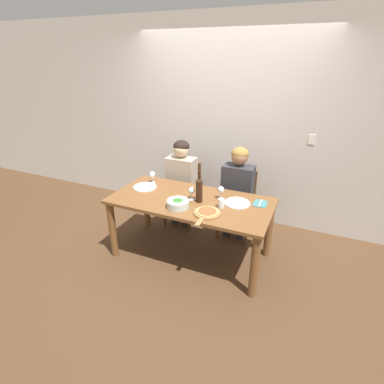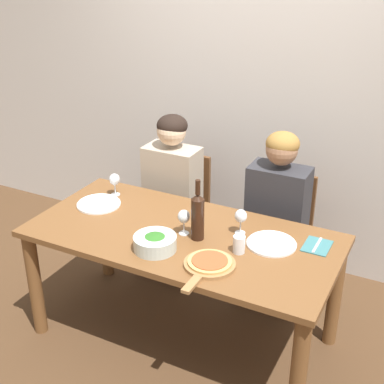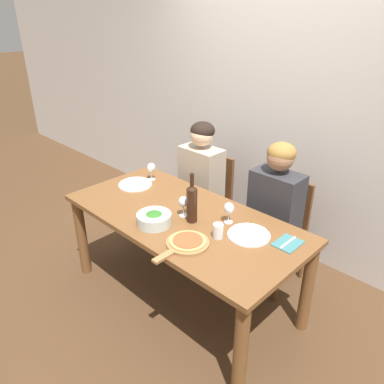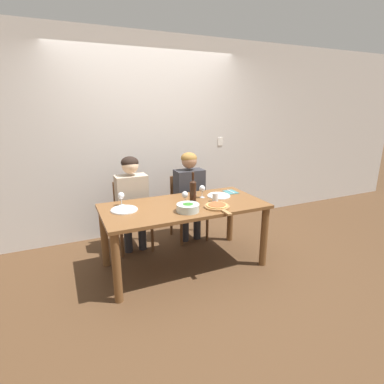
{
  "view_description": "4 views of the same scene",
  "coord_description": "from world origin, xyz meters",
  "px_view_note": "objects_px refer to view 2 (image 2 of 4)",
  "views": [
    {
      "loc": [
        1.21,
        -2.71,
        2.18
      ],
      "look_at": [
        0.02,
        -0.01,
        0.84
      ],
      "focal_mm": 28.0,
      "sensor_mm": 36.0,
      "label": 1
    },
    {
      "loc": [
        1.26,
        -2.34,
        2.25
      ],
      "look_at": [
        -0.02,
        0.17,
        0.92
      ],
      "focal_mm": 50.0,
      "sensor_mm": 36.0,
      "label": 2
    },
    {
      "loc": [
        1.66,
        -1.6,
        2.05
      ],
      "look_at": [
        0.07,
        0.03,
        0.93
      ],
      "focal_mm": 35.0,
      "sensor_mm": 36.0,
      "label": 3
    },
    {
      "loc": [
        -1.2,
        -2.87,
        1.78
      ],
      "look_at": [
        0.1,
        0.01,
        0.87
      ],
      "focal_mm": 28.0,
      "sensor_mm": 36.0,
      "label": 4
    }
  ],
  "objects_px": {
    "chair_right": "(279,232)",
    "pizza_on_board": "(209,264)",
    "wine_glass_left": "(115,180)",
    "water_tumbler": "(239,244)",
    "person_man": "(277,205)",
    "dinner_plate_left": "(99,204)",
    "wine_glass_centre": "(184,218)",
    "chair_left": "(179,208)",
    "wine_bottle": "(198,216)",
    "dinner_plate_right": "(272,243)",
    "fork_on_napkin": "(317,246)",
    "broccoli_bowl": "(155,243)",
    "person_woman": "(171,182)",
    "wine_glass_right": "(241,217)"
  },
  "relations": [
    {
      "from": "chair_right",
      "to": "pizza_on_board",
      "type": "height_order",
      "value": "chair_right"
    },
    {
      "from": "wine_glass_left",
      "to": "water_tumbler",
      "type": "bearing_deg",
      "value": -16.18
    },
    {
      "from": "person_man",
      "to": "dinner_plate_left",
      "type": "bearing_deg",
      "value": -150.69
    },
    {
      "from": "person_man",
      "to": "wine_glass_centre",
      "type": "xyz_separation_m",
      "value": [
        -0.34,
        -0.63,
        0.12
      ]
    },
    {
      "from": "chair_left",
      "to": "wine_bottle",
      "type": "xyz_separation_m",
      "value": [
        0.53,
        -0.75,
        0.42
      ]
    },
    {
      "from": "dinner_plate_right",
      "to": "fork_on_napkin",
      "type": "bearing_deg",
      "value": 23.15
    },
    {
      "from": "chair_left",
      "to": "person_man",
      "type": "bearing_deg",
      "value": -7.89
    },
    {
      "from": "person_man",
      "to": "broccoli_bowl",
      "type": "xyz_separation_m",
      "value": [
        -0.4,
        -0.85,
        0.06
      ]
    },
    {
      "from": "chair_left",
      "to": "water_tumbler",
      "type": "bearing_deg",
      "value": -44.63
    },
    {
      "from": "person_man",
      "to": "wine_bottle",
      "type": "bearing_deg",
      "value": -111.04
    },
    {
      "from": "person_woman",
      "to": "broccoli_bowl",
      "type": "bearing_deg",
      "value": -66.14
    },
    {
      "from": "person_man",
      "to": "water_tumbler",
      "type": "distance_m",
      "value": 0.68
    },
    {
      "from": "wine_glass_right",
      "to": "wine_glass_centre",
      "type": "relative_size",
      "value": 1.0
    },
    {
      "from": "chair_left",
      "to": "person_man",
      "type": "relative_size",
      "value": 0.71
    },
    {
      "from": "water_tumbler",
      "to": "fork_on_napkin",
      "type": "xyz_separation_m",
      "value": [
        0.36,
        0.25,
        -0.05
      ]
    },
    {
      "from": "chair_left",
      "to": "wine_glass_left",
      "type": "relative_size",
      "value": 5.66
    },
    {
      "from": "chair_left",
      "to": "person_man",
      "type": "xyz_separation_m",
      "value": [
        0.78,
        -0.11,
        0.26
      ]
    },
    {
      "from": "wine_bottle",
      "to": "wine_glass_centre",
      "type": "height_order",
      "value": "wine_bottle"
    },
    {
      "from": "chair_left",
      "to": "fork_on_napkin",
      "type": "height_order",
      "value": "chair_left"
    },
    {
      "from": "person_man",
      "to": "dinner_plate_right",
      "type": "xyz_separation_m",
      "value": [
        0.15,
        -0.52,
        0.03
      ]
    },
    {
      "from": "broccoli_bowl",
      "to": "wine_glass_right",
      "type": "bearing_deg",
      "value": 47.15
    },
    {
      "from": "person_man",
      "to": "wine_glass_right",
      "type": "distance_m",
      "value": 0.5
    },
    {
      "from": "pizza_on_board",
      "to": "person_man",
      "type": "bearing_deg",
      "value": 85.63
    },
    {
      "from": "chair_left",
      "to": "chair_right",
      "type": "distance_m",
      "value": 0.78
    },
    {
      "from": "dinner_plate_left",
      "to": "pizza_on_board",
      "type": "distance_m",
      "value": 0.98
    },
    {
      "from": "broccoli_bowl",
      "to": "fork_on_napkin",
      "type": "relative_size",
      "value": 1.3
    },
    {
      "from": "dinner_plate_right",
      "to": "chair_left",
      "type": "bearing_deg",
      "value": 145.72
    },
    {
      "from": "dinner_plate_right",
      "to": "wine_glass_right",
      "type": "height_order",
      "value": "wine_glass_right"
    },
    {
      "from": "chair_right",
      "to": "wine_glass_right",
      "type": "relative_size",
      "value": 5.66
    },
    {
      "from": "person_woman",
      "to": "water_tumbler",
      "type": "xyz_separation_m",
      "value": [
        0.79,
        -0.67,
        0.07
      ]
    },
    {
      "from": "chair_right",
      "to": "wine_glass_left",
      "type": "relative_size",
      "value": 5.66
    },
    {
      "from": "person_man",
      "to": "dinner_plate_right",
      "type": "height_order",
      "value": "person_man"
    },
    {
      "from": "broccoli_bowl",
      "to": "chair_left",
      "type": "bearing_deg",
      "value": 111.45
    },
    {
      "from": "person_woman",
      "to": "pizza_on_board",
      "type": "distance_m",
      "value": 1.13
    },
    {
      "from": "dinner_plate_right",
      "to": "wine_glass_centre",
      "type": "xyz_separation_m",
      "value": [
        -0.49,
        -0.11,
        0.1
      ]
    },
    {
      "from": "chair_left",
      "to": "person_man",
      "type": "distance_m",
      "value": 0.82
    },
    {
      "from": "broccoli_bowl",
      "to": "dinner_plate_left",
      "type": "bearing_deg",
      "value": 153.37
    },
    {
      "from": "chair_left",
      "to": "broccoli_bowl",
      "type": "xyz_separation_m",
      "value": [
        0.38,
        -0.96,
        0.32
      ]
    },
    {
      "from": "dinner_plate_left",
      "to": "wine_glass_centre",
      "type": "relative_size",
      "value": 1.83
    },
    {
      "from": "chair_left",
      "to": "wine_glass_centre",
      "type": "bearing_deg",
      "value": -59.5
    },
    {
      "from": "wine_glass_right",
      "to": "fork_on_napkin",
      "type": "relative_size",
      "value": 0.84
    },
    {
      "from": "chair_right",
      "to": "person_man",
      "type": "xyz_separation_m",
      "value": [
        0.0,
        -0.11,
        0.26
      ]
    },
    {
      "from": "person_woman",
      "to": "wine_glass_left",
      "type": "bearing_deg",
      "value": -118.01
    },
    {
      "from": "wine_glass_right",
      "to": "fork_on_napkin",
      "type": "bearing_deg",
      "value": 7.72
    },
    {
      "from": "dinner_plate_left",
      "to": "chair_right",
      "type": "bearing_deg",
      "value": 33.83
    },
    {
      "from": "wine_bottle",
      "to": "pizza_on_board",
      "type": "relative_size",
      "value": 0.87
    },
    {
      "from": "dinner_plate_right",
      "to": "wine_glass_left",
      "type": "height_order",
      "value": "wine_glass_left"
    },
    {
      "from": "pizza_on_board",
      "to": "dinner_plate_left",
      "type": "bearing_deg",
      "value": 161.0
    },
    {
      "from": "person_man",
      "to": "pizza_on_board",
      "type": "xyz_separation_m",
      "value": [
        -0.07,
        -0.87,
        0.03
      ]
    },
    {
      "from": "person_woman",
      "to": "wine_glass_right",
      "type": "height_order",
      "value": "person_woman"
    }
  ]
}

